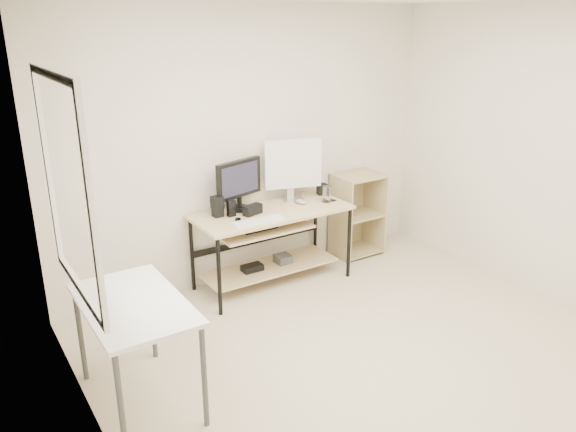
% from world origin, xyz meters
% --- Properties ---
extents(room, '(4.01, 4.01, 2.62)m').
position_xyz_m(room, '(-0.14, 0.04, 1.32)').
color(room, beige).
rests_on(room, ground).
extents(desk, '(1.50, 0.65, 0.75)m').
position_xyz_m(desk, '(-0.03, 1.66, 0.54)').
color(desk, '#D4B986').
rests_on(desk, ground).
extents(side_table, '(0.60, 1.00, 0.75)m').
position_xyz_m(side_table, '(-1.68, 0.60, 0.67)').
color(side_table, white).
rests_on(side_table, ground).
extents(shelf_unit, '(0.50, 0.40, 0.90)m').
position_xyz_m(shelf_unit, '(1.15, 1.82, 0.45)').
color(shelf_unit, tan).
rests_on(shelf_unit, ground).
extents(black_monitor, '(0.51, 0.22, 0.47)m').
position_xyz_m(black_monitor, '(-0.24, 1.84, 1.02)').
color(black_monitor, black).
rests_on(black_monitor, desk).
extents(white_imac, '(0.56, 0.22, 0.61)m').
position_xyz_m(white_imac, '(0.34, 1.82, 1.10)').
color(white_imac, silver).
rests_on(white_imac, desk).
extents(keyboard, '(0.48, 0.16, 0.02)m').
position_xyz_m(keyboard, '(-0.26, 1.46, 0.76)').
color(keyboard, white).
rests_on(keyboard, desk).
extents(mouse, '(0.11, 0.14, 0.04)m').
position_xyz_m(mouse, '(0.34, 1.68, 0.77)').
color(mouse, '#B1B1B6').
rests_on(mouse, desk).
extents(center_speaker, '(0.20, 0.13, 0.09)m').
position_xyz_m(center_speaker, '(-0.21, 1.65, 0.80)').
color(center_speaker, black).
rests_on(center_speaker, desk).
extents(speaker_left, '(0.10, 0.10, 0.19)m').
position_xyz_m(speaker_left, '(-0.50, 1.78, 0.85)').
color(speaker_left, black).
rests_on(speaker_left, desk).
extents(speaker_right, '(0.12, 0.12, 0.11)m').
position_xyz_m(speaker_right, '(0.69, 1.81, 0.81)').
color(speaker_right, black).
rests_on(speaker_right, desk).
extents(audio_controller, '(0.08, 0.05, 0.15)m').
position_xyz_m(audio_controller, '(-0.40, 1.72, 0.82)').
color(audio_controller, black).
rests_on(audio_controller, desk).
extents(volume_puck, '(0.07, 0.07, 0.02)m').
position_xyz_m(volume_puck, '(-0.40, 1.58, 0.76)').
color(volume_puck, black).
rests_on(volume_puck, desk).
extents(smartphone, '(0.07, 0.11, 0.01)m').
position_xyz_m(smartphone, '(0.65, 1.60, 0.75)').
color(smartphone, black).
rests_on(smartphone, desk).
extents(coaster, '(0.12, 0.12, 0.01)m').
position_xyz_m(coaster, '(0.58, 1.58, 0.75)').
color(coaster, olive).
rests_on(coaster, desk).
extents(drinking_glass, '(0.09, 0.09, 0.16)m').
position_xyz_m(drinking_glass, '(0.58, 1.58, 0.83)').
color(drinking_glass, white).
rests_on(drinking_glass, coaster).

